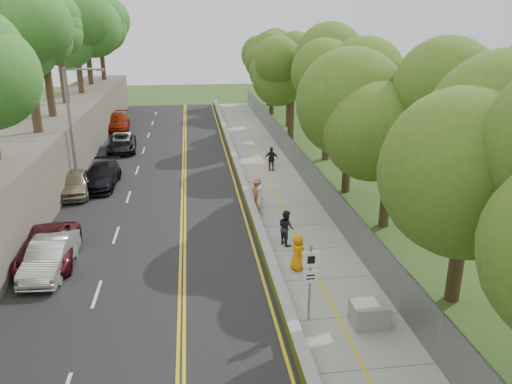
# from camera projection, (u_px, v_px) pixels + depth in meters

# --- Properties ---
(ground) EXTENTS (140.00, 140.00, 0.00)m
(ground) POSITION_uv_depth(u_px,v_px,m) (269.00, 283.00, 21.50)
(ground) COLOR #33511E
(ground) RESTS_ON ground
(road) EXTENTS (11.20, 66.00, 0.04)m
(road) POSITION_uv_depth(u_px,v_px,m) (159.00, 182.00, 34.87)
(road) COLOR black
(road) RESTS_ON ground
(sidewalk) EXTENTS (4.20, 66.00, 0.05)m
(sidewalk) POSITION_uv_depth(u_px,v_px,m) (272.00, 177.00, 35.85)
(sidewalk) COLOR gray
(sidewalk) RESTS_ON ground
(jersey_barrier) EXTENTS (0.42, 66.00, 0.60)m
(jersey_barrier) POSITION_uv_depth(u_px,v_px,m) (240.00, 175.00, 35.48)
(jersey_barrier) COLOR #BEDA1D
(jersey_barrier) RESTS_ON ground
(rock_embankment) EXTENTS (5.00, 66.00, 4.00)m
(rock_embankment) POSITION_uv_depth(u_px,v_px,m) (34.00, 158.00, 33.22)
(rock_embankment) COLOR #595147
(rock_embankment) RESTS_ON ground
(chainlink_fence) EXTENTS (0.04, 66.00, 2.00)m
(chainlink_fence) POSITION_uv_depth(u_px,v_px,m) (301.00, 163.00, 35.79)
(chainlink_fence) COLOR slate
(chainlink_fence) RESTS_ON ground
(trees_embankment) EXTENTS (6.40, 66.00, 13.00)m
(trees_embankment) POSITION_uv_depth(u_px,v_px,m) (23.00, 24.00, 30.49)
(trees_embankment) COLOR #428B2F
(trees_embankment) RESTS_ON rock_embankment
(trees_fenceside) EXTENTS (7.00, 66.00, 14.00)m
(trees_fenceside) POSITION_uv_depth(u_px,v_px,m) (337.00, 77.00, 34.11)
(trees_fenceside) COLOR #4E7322
(trees_fenceside) RESTS_ON ground
(streetlight) EXTENTS (2.52, 0.22, 8.00)m
(streetlight) POSITION_uv_depth(u_px,v_px,m) (74.00, 121.00, 31.80)
(streetlight) COLOR gray
(streetlight) RESTS_ON ground
(signpost) EXTENTS (0.62, 0.09, 3.10)m
(signpost) POSITION_uv_depth(u_px,v_px,m) (310.00, 275.00, 18.16)
(signpost) COLOR gray
(signpost) RESTS_ON sidewalk
(construction_barrel) EXTENTS (0.55, 0.55, 0.90)m
(construction_barrel) POSITION_uv_depth(u_px,v_px,m) (271.00, 159.00, 38.71)
(construction_barrel) COLOR orange
(construction_barrel) RESTS_ON sidewalk
(concrete_block) EXTENTS (1.33, 1.00, 0.89)m
(concrete_block) POSITION_uv_depth(u_px,v_px,m) (369.00, 314.00, 18.39)
(concrete_block) COLOR slate
(concrete_block) RESTS_ON sidewalk
(car_1) EXTENTS (1.77, 4.60, 1.49)m
(car_1) POSITION_uv_depth(u_px,v_px,m) (50.00, 256.00, 22.21)
(car_1) COLOR silver
(car_1) RESTS_ON road
(car_2) EXTENTS (2.75, 5.35, 1.44)m
(car_2) POSITION_uv_depth(u_px,v_px,m) (48.00, 248.00, 23.10)
(car_2) COLOR #5B151E
(car_2) RESTS_ON road
(car_3) EXTENTS (2.30, 5.22, 1.49)m
(car_3) POSITION_uv_depth(u_px,v_px,m) (101.00, 176.00, 33.58)
(car_3) COLOR black
(car_3) RESTS_ON road
(car_4) EXTENTS (2.25, 4.72, 1.56)m
(car_4) POSITION_uv_depth(u_px,v_px,m) (75.00, 183.00, 32.05)
(car_4) COLOR #9C8F70
(car_4) RESTS_ON road
(car_5) EXTENTS (1.69, 4.19, 1.35)m
(car_5) POSITION_uv_depth(u_px,v_px,m) (122.00, 142.00, 43.25)
(car_5) COLOR silver
(car_5) RESTS_ON road
(car_6) EXTENTS (2.70, 5.21, 1.40)m
(car_6) POSITION_uv_depth(u_px,v_px,m) (122.00, 143.00, 42.62)
(car_6) COLOR black
(car_6) RESTS_ON road
(car_7) EXTENTS (2.75, 5.88, 1.66)m
(car_7) POSITION_uv_depth(u_px,v_px,m) (117.00, 122.00, 50.66)
(car_7) COLOR #97240A
(car_7) RESTS_ON road
(car_8) EXTENTS (1.73, 3.97, 1.33)m
(car_8) POSITION_uv_depth(u_px,v_px,m) (117.00, 122.00, 51.32)
(car_8) COLOR white
(car_8) RESTS_ON road
(painter_0) EXTENTS (0.79, 0.97, 1.71)m
(painter_0) POSITION_uv_depth(u_px,v_px,m) (297.00, 252.00, 22.32)
(painter_0) COLOR orange
(painter_0) RESTS_ON sidewalk
(painter_1) EXTENTS (0.55, 0.70, 1.71)m
(painter_1) POSITION_uv_depth(u_px,v_px,m) (261.00, 201.00, 28.65)
(painter_1) COLOR silver
(painter_1) RESTS_ON sidewalk
(painter_2) EXTENTS (0.97, 1.07, 1.81)m
(painter_2) POSITION_uv_depth(u_px,v_px,m) (286.00, 227.00, 24.87)
(painter_2) COLOR black
(painter_2) RESTS_ON sidewalk
(painter_3) EXTENTS (0.95, 1.26, 1.72)m
(painter_3) POSITION_uv_depth(u_px,v_px,m) (257.00, 192.00, 30.13)
(painter_3) COLOR #9F6B42
(painter_3) RESTS_ON sidewalk
(person_far) EXTENTS (1.14, 0.78, 1.79)m
(person_far) POSITION_uv_depth(u_px,v_px,m) (272.00, 159.00, 37.05)
(person_far) COLOR black
(person_far) RESTS_ON sidewalk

